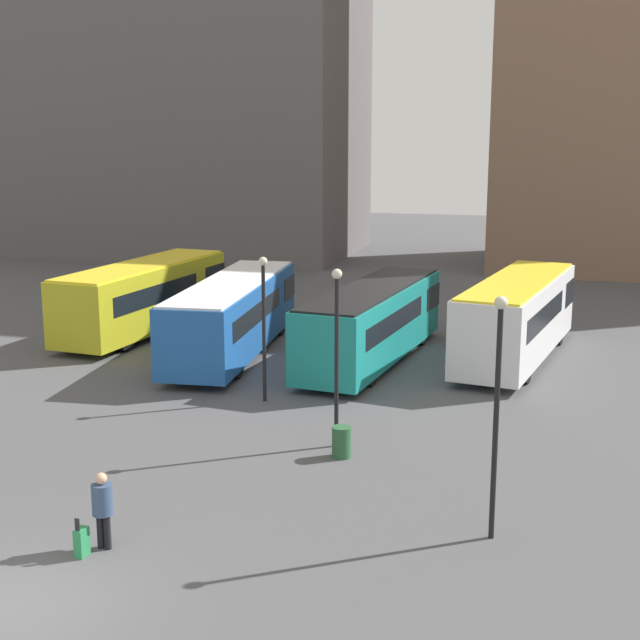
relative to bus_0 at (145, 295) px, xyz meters
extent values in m
plane|color=#4C4C4F|center=(7.91, -21.62, -1.64)|extent=(160.00, 160.00, 0.00)
cube|color=#5B5656|center=(-10.52, 25.40, 10.45)|extent=(26.97, 13.90, 24.18)
cube|color=gold|center=(-0.01, -0.09, -0.03)|extent=(3.58, 10.40, 2.65)
cube|color=black|center=(0.41, 4.07, 0.30)|extent=(2.80, 2.13, 1.01)
cube|color=black|center=(-0.10, -1.00, 0.30)|extent=(3.25, 6.75, 0.80)
cube|color=yellow|center=(-0.01, -0.09, 1.34)|extent=(3.36, 10.18, 0.08)
cylinder|color=black|center=(0.31, 3.06, -1.12)|extent=(2.57, 1.28, 1.04)
cylinder|color=black|center=(-0.32, -3.23, -1.12)|extent=(2.57, 1.28, 1.04)
cube|color=#1E56A3|center=(5.04, -2.52, -0.08)|extent=(3.55, 11.32, 2.52)
cube|color=black|center=(4.63, 2.02, 0.23)|extent=(2.77, 2.27, 0.96)
cube|color=black|center=(5.14, -3.52, 0.23)|extent=(3.22, 7.33, 0.76)
cube|color=white|center=(5.04, -2.52, 1.22)|extent=(3.33, 11.08, 0.08)
cylinder|color=black|center=(4.73, 0.91, -1.09)|extent=(2.54, 1.32, 1.10)
cylinder|color=black|center=(5.36, -5.96, -1.09)|extent=(2.54, 1.32, 1.10)
cube|color=#19847F|center=(10.54, -2.22, -0.13)|extent=(3.64, 10.71, 2.52)
cube|color=black|center=(11.03, 2.05, 0.19)|extent=(2.71, 2.20, 0.96)
cube|color=black|center=(10.43, -3.16, 0.19)|extent=(3.24, 6.96, 0.76)
cube|color=black|center=(10.54, -2.22, 1.17)|extent=(3.42, 10.47, 0.08)
cylinder|color=black|center=(10.91, 1.01, -1.18)|extent=(2.46, 1.18, 0.92)
cylinder|color=black|center=(10.17, -5.45, -1.18)|extent=(2.46, 1.18, 0.92)
cube|color=silver|center=(15.82, -0.51, 0.02)|extent=(4.13, 10.45, 2.75)
cube|color=black|center=(16.50, 3.61, 0.37)|extent=(2.81, 2.26, 1.04)
cube|color=black|center=(15.67, -1.41, 0.37)|extent=(3.56, 6.84, 0.82)
cube|color=yellow|center=(15.82, -0.51, 1.44)|extent=(3.90, 10.22, 0.08)
cylinder|color=black|center=(16.33, 2.60, -1.11)|extent=(2.54, 1.44, 1.07)
cylinder|color=black|center=(15.30, -3.62, -1.11)|extent=(2.54, 1.44, 1.07)
cylinder|color=black|center=(8.32, -18.96, -1.26)|extent=(0.16, 0.16, 0.77)
cylinder|color=black|center=(8.49, -18.97, -1.26)|extent=(0.16, 0.16, 0.77)
cylinder|color=#334766|center=(8.40, -18.96, -0.54)|extent=(0.46, 0.46, 0.67)
sphere|color=tan|center=(8.40, -18.96, -0.08)|extent=(0.25, 0.25, 0.25)
cube|color=#28844C|center=(8.13, -19.40, -1.34)|extent=(0.21, 0.34, 0.61)
cube|color=black|center=(8.12, -19.51, -0.90)|extent=(0.11, 0.03, 0.27)
cylinder|color=black|center=(16.23, -16.29, 0.91)|extent=(0.12, 0.12, 5.11)
sphere|color=beige|center=(16.23, -16.29, 3.55)|extent=(0.28, 0.28, 0.28)
cylinder|color=black|center=(8.28, -8.17, 0.61)|extent=(0.12, 0.12, 4.51)
sphere|color=beige|center=(8.28, -8.17, 2.95)|extent=(0.28, 0.28, 0.28)
cylinder|color=black|center=(11.58, -11.65, 0.75)|extent=(0.12, 0.12, 4.78)
sphere|color=beige|center=(11.58, -11.65, 3.23)|extent=(0.28, 0.28, 0.28)
cylinder|color=#285633|center=(11.92, -12.43, -1.22)|extent=(0.52, 0.52, 0.85)
camera|label=1|loc=(17.42, -34.49, 7.02)|focal=50.00mm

